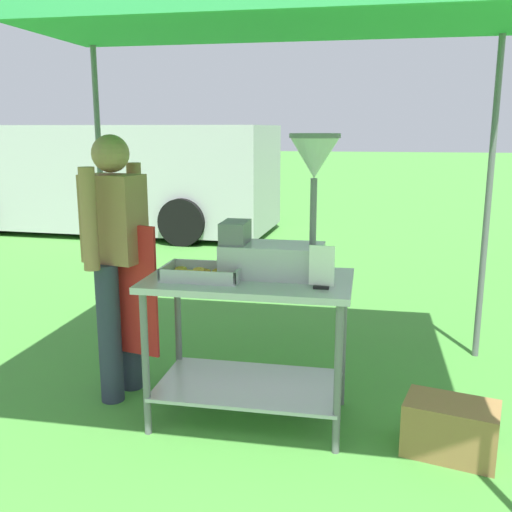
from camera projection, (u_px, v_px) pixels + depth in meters
The scene contains 9 objects.
ground_plane at pixel (333, 246), 8.30m from camera, with size 70.00×70.00×0.00m, color #478E38.
stall_canopy at pixel (252, 13), 2.99m from camera, with size 3.10×2.40×2.30m.
donut_cart at pixel (249, 319), 3.25m from camera, with size 1.12×0.65×0.84m.
donut_tray at pixel (203, 274), 3.18m from camera, with size 0.42×0.27×0.07m.
donut_fryer at pixel (283, 225), 3.16m from camera, with size 0.63×0.28×0.78m.
menu_sign at pixel (322, 271), 2.96m from camera, with size 0.13×0.05×0.22m.
vendor at pixel (117, 254), 3.49m from camera, with size 0.47×0.54×1.61m.
supply_crate at pixel (450, 428), 2.98m from camera, with size 0.51×0.38×0.28m.
van_silver at pixel (104, 176), 9.45m from camera, with size 5.57×2.28×1.69m.
Camera 1 is at (0.46, -2.19, 1.64)m, focal length 40.85 mm.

